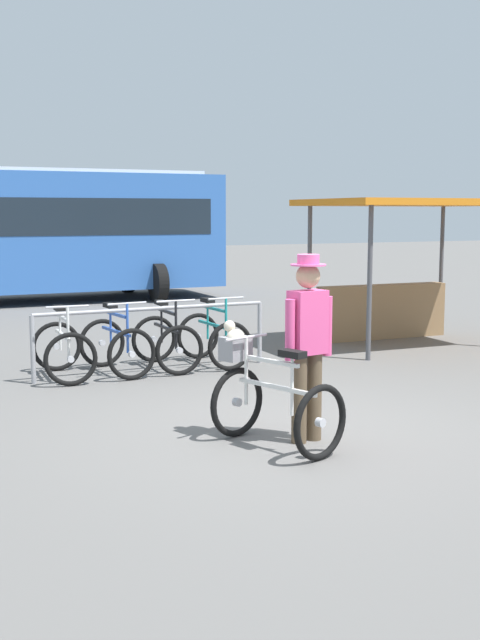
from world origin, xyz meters
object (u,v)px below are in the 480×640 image
racked_bike_black (166,342)px  market_stall (397,256)px  racked_bike_white (63,350)px  bus_distant (6,228)px  featured_bicycle (267,393)px  person_with_featured_bike (308,340)px  racked_bike_teal (213,338)px  racked_bike_blue (116,346)px

racked_bike_black → market_stall: 4.33m
racked_bike_white → bus_distant: bearing=84.7°
featured_bicycle → bus_distant: bus_distant is taller
bus_distant → market_stall: bus_distant is taller
racked_bike_black → featured_bicycle: size_ratio=0.87×
bus_distant → racked_bike_white: bearing=-95.3°
racked_bike_black → market_stall: (4.17, 0.53, 1.03)m
market_stall → bus_distant: bearing=118.9°
racked_bike_white → bus_distant: size_ratio=0.11×
featured_bicycle → market_stall: market_stall is taller
person_with_featured_bike → bus_distant: bus_distant is taller
racked_bike_teal → person_with_featured_bike: (-0.74, -3.83, 0.58)m
featured_bicycle → market_stall: size_ratio=0.39×
racked_bike_blue → bus_distant: bearing=89.0°
racked_bike_blue → person_with_featured_bike: (0.66, -3.80, 0.58)m
person_with_featured_bike → racked_bike_blue: bearing=99.8°
racked_bike_black → person_with_featured_bike: 3.86m
person_with_featured_bike → market_stall: bearing=45.9°
racked_bike_blue → market_stall: 5.01m
racked_bike_blue → racked_bike_black: same height
racked_bike_black → featured_bicycle: 3.79m
racked_bike_blue → market_stall: size_ratio=0.36×
racked_bike_white → racked_bike_teal: (2.10, 0.03, 0.00)m
racked_bike_white → featured_bicycle: 3.87m
racked_bike_white → featured_bicycle: size_ratio=0.91×
person_with_featured_bike → racked_bike_teal: bearing=79.0°
racked_bike_black → racked_bike_blue: bearing=-179.1°
racked_bike_teal → person_with_featured_bike: size_ratio=0.65×
racked_bike_white → featured_bicycle: (0.97, -3.74, 0.12)m
racked_bike_teal → market_stall: size_ratio=0.35×
bus_distant → racked_bike_blue: bearing=-91.0°
person_with_featured_bike → bus_distant: size_ratio=0.17×
person_with_featured_bike → featured_bicycle: bearing=171.9°
racked_bike_white → racked_bike_black: bearing=0.9°
racked_bike_white → racked_bike_blue: (0.70, 0.01, 0.00)m
racked_bike_blue → market_stall: bearing=6.3°
featured_bicycle → market_stall: (4.60, 4.29, 0.91)m
racked_bike_white → racked_bike_teal: size_ratio=1.02×
market_stall → featured_bicycle: bearing=-137.0°
racked_bike_teal → bus_distant: 9.26m
racked_bike_blue → market_stall: (4.87, 0.54, 1.03)m
racked_bike_white → person_with_featured_bike: person_with_featured_bike is taller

